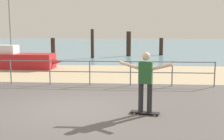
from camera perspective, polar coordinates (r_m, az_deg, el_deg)
ground_plane at (r=7.43m, az=-10.25°, el=-10.18°), size 24.00×10.00×0.04m
beach_strip at (r=15.11m, az=-2.69°, el=-0.59°), size 24.00×6.00×0.04m
sea_surface at (r=42.92m, az=1.83°, el=5.22°), size 72.00×50.00×0.04m
railing_fence at (r=11.83m, az=-8.62°, el=0.27°), size 11.92×0.05×1.05m
sailboat at (r=17.49m, az=-18.33°, el=1.96°), size 4.97×1.48×5.66m
skateboard at (r=7.83m, az=6.72°, el=-8.61°), size 0.82×0.38×0.08m
skateboarder at (r=7.61m, az=6.84°, el=-1.75°), size 1.43×0.43×1.65m
groyne_post_0 at (r=22.10m, az=-11.90°, el=4.25°), size 0.33×0.33×1.66m
groyne_post_1 at (r=22.64m, az=-4.02°, el=5.36°), size 0.26×0.26×2.34m
groyne_post_2 at (r=24.37m, az=3.41°, el=5.34°), size 0.40×0.40×2.14m
groyne_post_3 at (r=25.45m, az=9.97°, el=4.70°), size 0.35×0.35×1.56m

